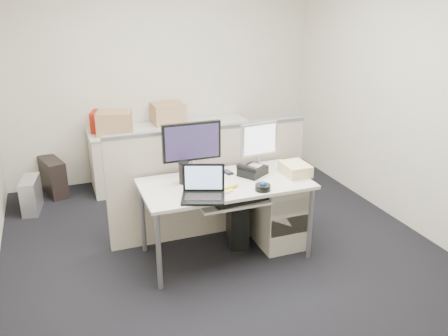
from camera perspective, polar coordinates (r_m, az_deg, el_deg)
name	(u,v)px	position (r m, az deg, el deg)	size (l,w,h in m)	color
floor	(225,254)	(4.55, 0.16, -10.30)	(4.00, 4.50, 0.01)	black
wall_back	(162,73)	(6.13, -7.41, 11.30)	(4.00, 0.02, 2.70)	beige
wall_front	(411,237)	(2.20, 21.60, -7.73)	(4.00, 0.02, 2.70)	beige
wall_right	(416,97)	(5.06, 22.08, 7.97)	(0.02, 4.50, 2.70)	beige
desk	(225,189)	(4.24, 0.17, -2.54)	(1.50, 0.75, 0.73)	silver
keyboard_tray	(233,201)	(4.11, 1.06, -4.04)	(0.62, 0.32, 0.02)	silver
drawer_pedestal	(277,211)	(4.63, 6.35, -5.21)	(0.40, 0.55, 0.65)	#AFAA96
cubicle_partition	(209,183)	(4.67, -1.76, -1.80)	(2.00, 0.06, 1.10)	#C3B39F
back_counter	(172,155)	(6.07, -6.28, 1.60)	(2.00, 0.60, 0.72)	#AFAA96
monitor_main	(192,151)	(4.21, -3.88, 2.04)	(0.53, 0.20, 0.53)	black
monitor_small	(259,147)	(4.44, 4.19, 2.52)	(0.37, 0.19, 0.45)	#B7B7BC
laptop	(203,185)	(3.83, -2.55, -2.01)	(0.35, 0.26, 0.26)	black
trackball	(263,187)	(4.05, 4.69, -2.35)	(0.13, 0.13, 0.05)	black
desk_phone	(253,171)	(4.38, 3.48, -0.35)	(0.24, 0.20, 0.08)	black
paper_stack	(216,187)	(4.11, -1.00, -2.27)	(0.22, 0.28, 0.01)	silver
sticky_pad	(227,190)	(4.04, 0.41, -2.64)	(0.09, 0.09, 0.01)	yellow
travel_mug	(184,173)	(4.17, -4.85, -0.63)	(0.09, 0.09, 0.19)	black
banana	(232,186)	(4.08, 0.91, -2.24)	(0.17, 0.04, 0.04)	#FFFA4E
cellphone	(228,172)	(4.42, 0.47, -0.52)	(0.06, 0.12, 0.02)	black
manila_folders	(295,169)	(4.42, 8.57, -0.13)	(0.22, 0.28, 0.11)	tan
keyboard	(240,200)	(4.08, 1.92, -3.84)	(0.48, 0.17, 0.03)	black
pc_tower_desk	(237,222)	(4.67, 1.60, -6.47)	(0.18, 0.44, 0.41)	black
pc_tower_spare_dark	(53,177)	(6.06, -19.85, -1.02)	(0.19, 0.47, 0.44)	black
pc_tower_spare_silver	(31,195)	(5.70, -22.19, -3.00)	(0.16, 0.41, 0.38)	#B7B7BC
cardboard_box_left	(115,124)	(5.69, -13.03, 5.21)	(0.39, 0.29, 0.29)	#9F7353
cardboard_box_right	(168,114)	(6.04, -6.75, 6.45)	(0.39, 0.30, 0.28)	#9F7353
red_binder	(95,122)	(5.88, -15.26, 5.36)	(0.07, 0.28, 0.26)	maroon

